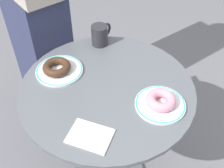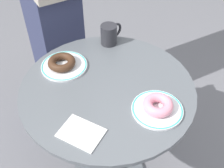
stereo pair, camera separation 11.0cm
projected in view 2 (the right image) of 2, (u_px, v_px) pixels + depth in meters
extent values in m
cylinder|color=#565B60|center=(108.00, 88.00, 1.14)|extent=(0.72, 0.72, 0.02)
cylinder|color=#565B60|center=(108.00, 138.00, 1.38)|extent=(0.06, 0.06, 0.69)
cylinder|color=white|center=(64.00, 66.00, 1.22)|extent=(0.20, 0.20, 0.01)
torus|color=#38B2A8|center=(64.00, 65.00, 1.21)|extent=(0.20, 0.20, 0.01)
cylinder|color=white|center=(157.00, 109.00, 1.04)|extent=(0.19, 0.19, 0.01)
torus|color=#38B2A8|center=(157.00, 109.00, 1.03)|extent=(0.19, 0.19, 0.01)
torus|color=#422819|center=(62.00, 62.00, 1.20)|extent=(0.14, 0.14, 0.03)
torus|color=pink|center=(158.00, 105.00, 1.02)|extent=(0.15, 0.15, 0.04)
cube|color=white|center=(81.00, 133.00, 0.96)|extent=(0.15, 0.12, 0.01)
cylinder|color=#28282D|center=(109.00, 35.00, 1.31)|extent=(0.08, 0.08, 0.10)
torus|color=#28282D|center=(116.00, 30.00, 1.33)|extent=(0.03, 0.08, 0.07)
cube|color=#2D3351|center=(58.00, 57.00, 1.69)|extent=(0.42, 0.37, 0.93)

